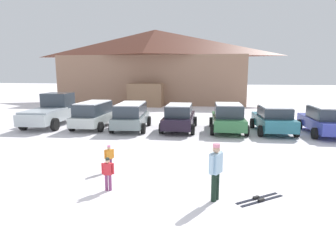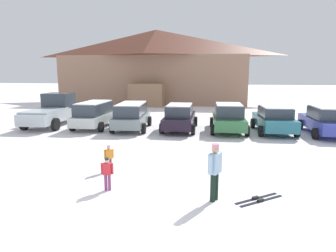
% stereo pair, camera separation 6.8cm
% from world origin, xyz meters
% --- Properties ---
extents(ground, '(160.00, 160.00, 0.00)m').
position_xyz_m(ground, '(0.00, 0.00, 0.00)').
color(ground, white).
extents(ski_lodge, '(21.57, 10.98, 8.51)m').
position_xyz_m(ski_lodge, '(-4.85, 29.67, 4.32)').
color(ski_lodge, '#946E56').
rests_on(ski_lodge, ground).
extents(parked_silver_wagon, '(2.08, 4.23, 1.71)m').
position_xyz_m(parked_silver_wagon, '(-5.39, 11.89, 0.92)').
color(parked_silver_wagon, silver).
rests_on(parked_silver_wagon, ground).
extents(parked_grey_wagon, '(2.43, 4.50, 1.68)m').
position_xyz_m(parked_grey_wagon, '(-2.85, 11.81, 0.91)').
color(parked_grey_wagon, gray).
rests_on(parked_grey_wagon, ground).
extents(parked_black_sedan, '(2.16, 4.66, 1.64)m').
position_xyz_m(parked_black_sedan, '(0.19, 12.11, 0.83)').
color(parked_black_sedan, black).
rests_on(parked_black_sedan, ground).
extents(parked_green_coupe, '(2.31, 4.51, 1.72)m').
position_xyz_m(parked_green_coupe, '(3.20, 12.11, 0.86)').
color(parked_green_coupe, '#316F3F').
rests_on(parked_green_coupe, ground).
extents(parked_teal_hatchback, '(2.39, 4.29, 1.61)m').
position_xyz_m(parked_teal_hatchback, '(5.90, 12.13, 0.82)').
color(parked_teal_hatchback, '#276B7B').
rests_on(parked_teal_hatchback, ground).
extents(parked_blue_hatchback, '(2.21, 4.61, 1.67)m').
position_xyz_m(parked_blue_hatchback, '(8.74, 11.97, 0.84)').
color(parked_blue_hatchback, '#3540A8').
rests_on(parked_blue_hatchback, ground).
extents(pickup_truck, '(2.54, 5.53, 2.15)m').
position_xyz_m(pickup_truck, '(-8.56, 12.43, 0.99)').
color(pickup_truck, '#B2BDC1').
rests_on(pickup_truck, ground).
extents(skier_child_in_orange_jacket, '(0.31, 0.25, 0.99)m').
position_xyz_m(skier_child_in_orange_jacket, '(-1.40, 3.74, 0.56)').
color(skier_child_in_orange_jacket, '#6F3256').
rests_on(skier_child_in_orange_jacket, ground).
extents(skier_child_in_red_jacket, '(0.39, 0.19, 1.05)m').
position_xyz_m(skier_child_in_red_jacket, '(-0.81, 2.00, 0.59)').
color(skier_child_in_red_jacket, '#783664').
rests_on(skier_child_in_red_jacket, ground).
extents(skier_adult_in_blue_parka, '(0.39, 0.57, 1.67)m').
position_xyz_m(skier_adult_in_blue_parka, '(2.46, 1.79, 0.94)').
color(skier_adult_in_blue_parka, black).
rests_on(skier_adult_in_blue_parka, ground).
extents(pair_of_skis, '(1.43, 1.19, 0.08)m').
position_xyz_m(pair_of_skis, '(3.74, 2.00, 0.02)').
color(pair_of_skis, black).
rests_on(pair_of_skis, ground).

